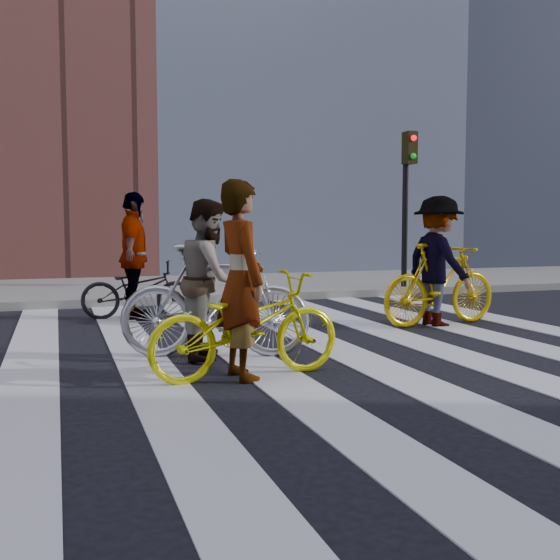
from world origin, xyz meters
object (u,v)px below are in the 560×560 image
rider_right (438,261)px  rider_rear (134,256)px  traffic_signal (407,184)px  bike_yellow_left (246,325)px  bike_yellow_right (440,285)px  bike_dark_rear (138,290)px  rider_mid (210,279)px  bike_silver_mid (215,301)px  rider_left (241,280)px

rider_right → rider_rear: 4.48m
traffic_signal → bike_yellow_left: traffic_signal is taller
rider_right → bike_yellow_right: bearing=-97.6°
traffic_signal → bike_yellow_right: 4.67m
traffic_signal → bike_dark_rear: traffic_signal is taller
rider_mid → bike_silver_mid: bearing=-72.2°
bike_yellow_left → traffic_signal: bearing=-46.9°
bike_yellow_left → rider_rear: bearing=0.4°
bike_yellow_left → rider_rear: 4.33m
bike_yellow_right → rider_mid: (-3.60, -1.20, 0.26)m
bike_yellow_left → rider_left: rider_left is taller
bike_silver_mid → traffic_signal: bearing=-27.7°
traffic_signal → bike_yellow_left: 8.31m
bike_yellow_left → bike_yellow_right: bike_yellow_right is taller
rider_mid → rider_right: rider_right is taller
rider_right → bike_dark_rear: bearing=54.9°
bike_yellow_right → bike_dark_rear: bike_yellow_right is taller
bike_yellow_right → bike_dark_rear: (-3.98, 2.05, -0.14)m
bike_yellow_left → rider_left: 0.43m
bike_yellow_left → bike_dark_rear: size_ratio=1.11×
bike_silver_mid → bike_yellow_right: 3.74m
bike_dark_rear → rider_mid: bearing=-161.9°
rider_right → bike_yellow_left: bearing=115.2°
bike_silver_mid → rider_rear: (-0.48, 3.25, 0.35)m
bike_yellow_right → rider_right: size_ratio=1.06×
traffic_signal → bike_silver_mid: traffic_signal is taller
traffic_signal → rider_left: bearing=-130.3°
bike_dark_rear → bike_yellow_left: bearing=-162.0°
traffic_signal → bike_yellow_right: traffic_signal is taller
bike_silver_mid → rider_rear: size_ratio=1.05×
traffic_signal → rider_left: 8.26m
traffic_signal → bike_silver_mid: bearing=-135.5°
bike_yellow_left → bike_dark_rear: bike_yellow_left is taller
bike_yellow_left → bike_silver_mid: size_ratio=0.93×
bike_silver_mid → bike_yellow_right: size_ratio=1.04×
bike_silver_mid → bike_dark_rear: (-0.43, 3.25, -0.16)m
bike_yellow_right → rider_rear: size_ratio=1.01×
rider_left → rider_rear: bearing=-0.3°
bike_yellow_left → bike_silver_mid: 1.03m
bike_silver_mid → bike_yellow_right: bearing=-53.5°
rider_left → traffic_signal: bearing=-47.2°
bike_yellow_left → bike_yellow_right: 4.13m
bike_dark_rear → rider_rear: bearing=101.4°
traffic_signal → rider_rear: 6.22m
rider_mid → rider_rear: bearing=25.4°
rider_right → rider_rear: size_ratio=0.95×
rider_rear → rider_left: bearing=-162.0°
rider_left → bike_yellow_left: bearing=-96.9°
traffic_signal → bike_yellow_right: bearing=-113.5°
bike_dark_rear → bike_silver_mid: bearing=-161.0°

